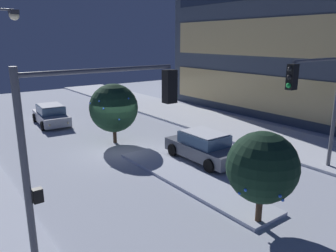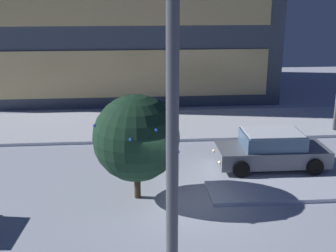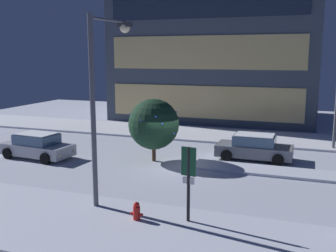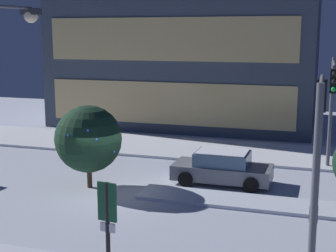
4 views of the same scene
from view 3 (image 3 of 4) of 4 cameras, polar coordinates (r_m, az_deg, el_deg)
name	(u,v)px [view 3 (image 3 of 4)]	position (r m, az deg, el deg)	size (l,w,h in m)	color
ground	(175,165)	(22.09, 1.01, -5.69)	(52.00, 52.00, 0.00)	silver
curb_strip_near	(96,227)	(14.59, -10.35, -14.16)	(52.00, 5.20, 0.14)	silver
curb_strip_far	(211,135)	(30.21, 6.30, -1.27)	(52.00, 5.20, 0.14)	silver
median_strip	(278,172)	(21.40, 15.64, -6.41)	(9.00, 1.80, 0.14)	silver
car_near	(37,146)	(24.76, -18.45, -2.78)	(4.57, 2.35, 1.49)	#B7B7C1
car_far	(254,147)	(23.69, 12.39, -3.06)	(4.49, 2.13, 1.49)	slate
street_lamp_arched	(103,84)	(15.77, -9.37, 6.01)	(0.67, 2.65, 7.57)	#565960
fire_hydrant	(137,213)	(14.70, -4.57, -12.45)	(0.48, 0.26, 0.82)	red
parking_info_sign	(189,176)	(14.06, 3.00, -7.20)	(0.55, 0.13, 2.88)	black
decorated_tree_left_of_median	(154,124)	(22.48, -2.09, 0.27)	(2.91, 2.91, 3.63)	#473323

